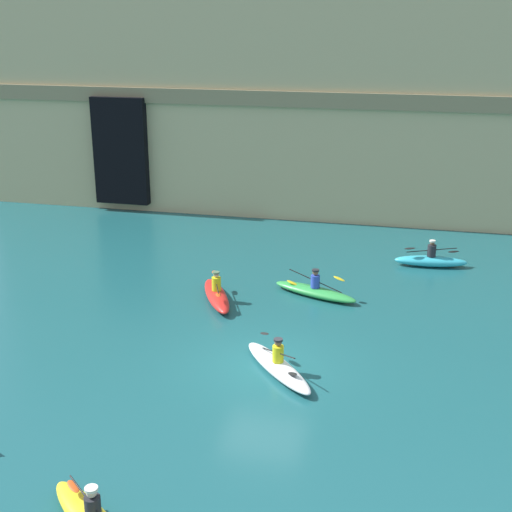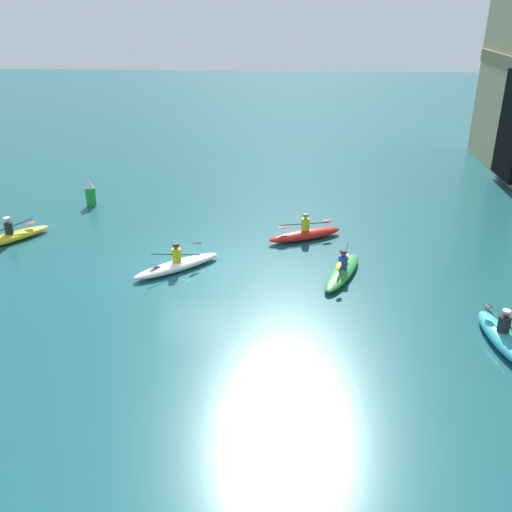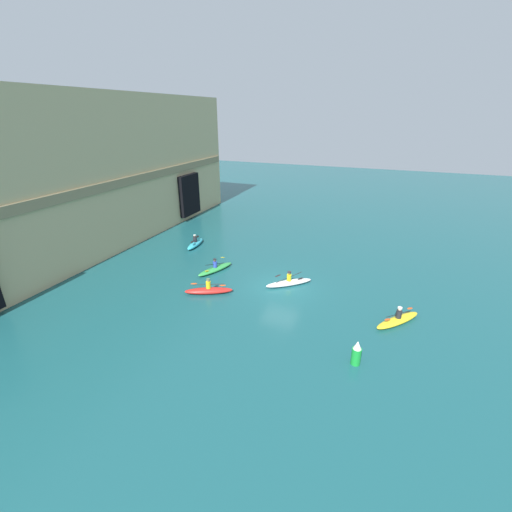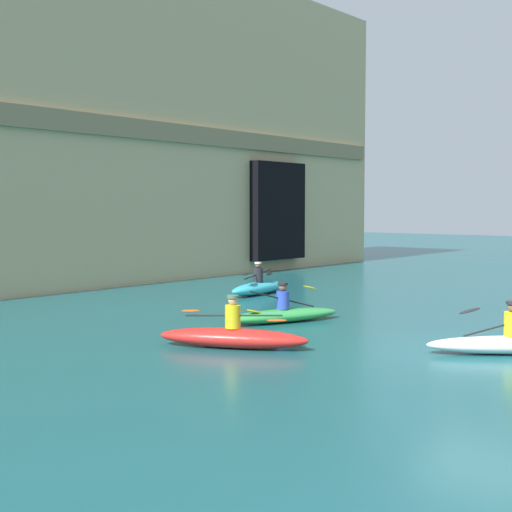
{
  "view_description": "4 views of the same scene",
  "coord_description": "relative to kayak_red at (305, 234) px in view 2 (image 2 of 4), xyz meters",
  "views": [
    {
      "loc": [
        4.08,
        -18.26,
        9.8
      ],
      "look_at": [
        -1.32,
        4.59,
        1.72
      ],
      "focal_mm": 50.0,
      "sensor_mm": 36.0,
      "label": 1
    },
    {
      "loc": [
        19.08,
        3.62,
        9.19
      ],
      "look_at": [
        0.99,
        2.5,
        0.88
      ],
      "focal_mm": 40.0,
      "sensor_mm": 36.0,
      "label": 2
    },
    {
      "loc": [
        -20.54,
        -6.31,
        11.42
      ],
      "look_at": [
        2.11,
        2.74,
        1.14
      ],
      "focal_mm": 24.0,
      "sensor_mm": 36.0,
      "label": 3
    },
    {
      "loc": [
        -13.74,
        -5.66,
        2.96
      ],
      "look_at": [
        -0.77,
        5.28,
        1.8
      ],
      "focal_mm": 50.0,
      "sensor_mm": 36.0,
      "label": 4
    }
  ],
  "objects": [
    {
      "name": "ground_plane",
      "position": [
        2.7,
        -4.29,
        -0.25
      ],
      "size": [
        120.0,
        120.0,
        0.0
      ],
      "primitive_type": "plane",
      "color": "#195156"
    },
    {
      "name": "kayak_red",
      "position": [
        0.0,
        0.0,
        0.0
      ],
      "size": [
        2.05,
        3.21,
        1.12
      ],
      "rotation": [
        0.0,
        0.0,
        2.03
      ],
      "color": "red",
      "rests_on": "ground"
    },
    {
      "name": "kayak_white",
      "position": [
        3.2,
        -4.72,
        -0.03
      ],
      "size": [
        2.77,
        3.09,
        1.07
      ],
      "rotation": [
        0.0,
        0.0,
        2.27
      ],
      "color": "white",
      "rests_on": "ground"
    },
    {
      "name": "kayak_green",
      "position": [
        3.34,
        1.28,
        -0.04
      ],
      "size": [
        3.35,
        1.88,
        1.03
      ],
      "rotation": [
        0.0,
        0.0,
        2.77
      ],
      "color": "green",
      "rests_on": "ground"
    },
    {
      "name": "kayak_cyan",
      "position": [
        7.42,
        5.53,
        0.01
      ],
      "size": [
        2.94,
        0.98,
        1.11
      ],
      "rotation": [
        0.0,
        0.0,
        3.24
      ],
      "color": "#33B2C6",
      "rests_on": "ground"
    },
    {
      "name": "kayak_yellow",
      "position": [
        1.0,
        -12.02,
        -0.03
      ],
      "size": [
        3.06,
        2.66,
        1.06
      ],
      "rotation": [
        0.0,
        0.0,
        2.46
      ],
      "color": "yellow",
      "rests_on": "ground"
    },
    {
      "name": "marker_buoy",
      "position": [
        -3.54,
        -10.14,
        0.37
      ],
      "size": [
        0.47,
        0.47,
        1.33
      ],
      "color": "green",
      "rests_on": "ground"
    }
  ]
}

